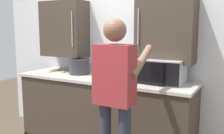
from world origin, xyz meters
The scene contains 8 objects.
back_wall_tiled centered at (0.00, 1.25, 1.42)m, with size 3.93×0.44×2.77m.
counter_unit centered at (0.00, 0.93, 0.47)m, with size 2.32×0.66×0.95m.
microwave_oven centered at (0.68, 0.97, 1.08)m, with size 0.57×0.39×0.27m.
thermos_flask centered at (0.29, 0.95, 1.08)m, with size 0.09×0.09×0.27m.
wooden_spoon centered at (-0.77, 0.97, 0.96)m, with size 0.20×0.25×0.02m.
stock_pot centered at (-0.41, 0.97, 1.05)m, with size 0.37×0.28×0.23m.
knife_block centered at (-0.03, 0.96, 1.05)m, with size 0.11×0.15×0.29m.
person_figure centered at (0.60, 0.13, 0.99)m, with size 0.44×0.63×1.65m.
Camera 1 is at (1.65, -1.82, 1.57)m, focal length 41.29 mm.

